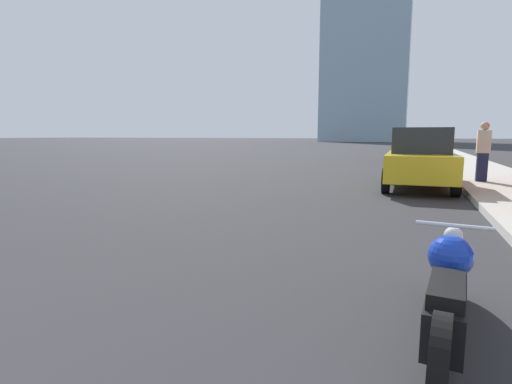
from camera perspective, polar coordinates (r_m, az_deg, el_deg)
name	(u,v)px	position (r m, az deg, el deg)	size (l,w,h in m)	color
sidewalk	(442,151)	(39.56, 25.04, 5.29)	(2.64, 240.00, 0.15)	#B2ADA3
motorcycle	(448,293)	(3.32, 25.69, -12.86)	(0.62, 2.26, 0.75)	black
parked_car_yellow	(420,159)	(12.19, 22.37, 4.40)	(1.87, 4.11, 1.71)	gold
parked_car_red	(414,146)	(25.13, 21.70, 6.15)	(2.00, 4.52, 1.81)	red
parked_car_green	(415,143)	(38.38, 21.77, 6.52)	(1.97, 4.15, 1.63)	#1E6B33
parked_car_black	(411,141)	(50.16, 21.29, 6.78)	(1.87, 4.01, 1.62)	black
pedestrian	(483,151)	(13.59, 29.69, 5.14)	(0.36, 0.25, 1.75)	#1E2347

